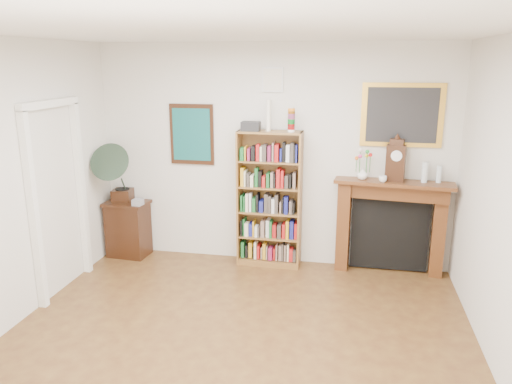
% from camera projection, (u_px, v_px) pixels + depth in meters
% --- Properties ---
extents(room, '(4.51, 5.01, 2.81)m').
position_uv_depth(room, '(222.00, 214.00, 3.95)').
color(room, '#4A2916').
rests_on(room, ground).
extents(door_casing, '(0.08, 1.02, 2.17)m').
position_uv_depth(door_casing, '(57.00, 183.00, 5.53)').
color(door_casing, white).
rests_on(door_casing, left_wall).
extents(teal_poster, '(0.58, 0.04, 0.78)m').
position_uv_depth(teal_poster, '(192.00, 134.00, 6.43)').
color(teal_poster, black).
rests_on(teal_poster, back_wall).
extents(small_picture, '(0.26, 0.04, 0.30)m').
position_uv_depth(small_picture, '(273.00, 80.00, 6.06)').
color(small_picture, white).
rests_on(small_picture, back_wall).
extents(gilt_painting, '(0.95, 0.04, 0.75)m').
position_uv_depth(gilt_painting, '(402.00, 115.00, 5.88)').
color(gilt_painting, gold).
rests_on(gilt_painting, back_wall).
extents(bookshelf, '(0.80, 0.30, 2.00)m').
position_uv_depth(bookshelf, '(269.00, 192.00, 6.28)').
color(bookshelf, brown).
rests_on(bookshelf, floor).
extents(side_cabinet, '(0.58, 0.44, 0.75)m').
position_uv_depth(side_cabinet, '(128.00, 229.00, 6.73)').
color(side_cabinet, black).
rests_on(side_cabinet, floor).
extents(fireplace, '(1.42, 0.47, 1.18)m').
position_uv_depth(fireplace, '(391.00, 218.00, 6.13)').
color(fireplace, '#4E2612').
rests_on(fireplace, floor).
extents(gramophone, '(0.57, 0.67, 0.81)m').
position_uv_depth(gramophone, '(116.00, 169.00, 6.46)').
color(gramophone, black).
rests_on(gramophone, side_cabinet).
extents(cd_stack, '(0.13, 0.13, 0.08)m').
position_uv_depth(cd_stack, '(138.00, 202.00, 6.47)').
color(cd_stack, '#ADACB9').
rests_on(cd_stack, side_cabinet).
extents(mantel_clock, '(0.24, 0.16, 0.51)m').
position_uv_depth(mantel_clock, '(396.00, 161.00, 5.89)').
color(mantel_clock, black).
rests_on(mantel_clock, fireplace).
extents(flower_vase, '(0.14, 0.14, 0.14)m').
position_uv_depth(flower_vase, '(363.00, 174.00, 6.02)').
color(flower_vase, white).
rests_on(flower_vase, fireplace).
extents(teacup, '(0.12, 0.12, 0.08)m').
position_uv_depth(teacup, '(383.00, 179.00, 5.89)').
color(teacup, white).
rests_on(teacup, fireplace).
extents(bottle_left, '(0.07, 0.07, 0.24)m').
position_uv_depth(bottle_left, '(425.00, 172.00, 5.86)').
color(bottle_left, silver).
rests_on(bottle_left, fireplace).
extents(bottle_right, '(0.06, 0.06, 0.20)m').
position_uv_depth(bottle_right, '(439.00, 174.00, 5.86)').
color(bottle_right, silver).
rests_on(bottle_right, fireplace).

